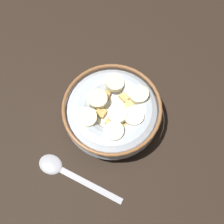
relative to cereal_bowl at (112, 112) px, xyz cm
name	(u,v)px	position (x,y,z in cm)	size (l,w,h in cm)	color
ground_plane	(112,120)	(0.00, 0.01, -3.98)	(136.60, 136.60, 2.00)	black
cereal_bowl	(112,112)	(0.00, 0.00, 0.00)	(16.78, 16.78, 6.02)	#B2BCC6
spoon	(61,170)	(-10.21, 7.63, -2.64)	(7.65, 15.39, 0.80)	#A5A5AD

